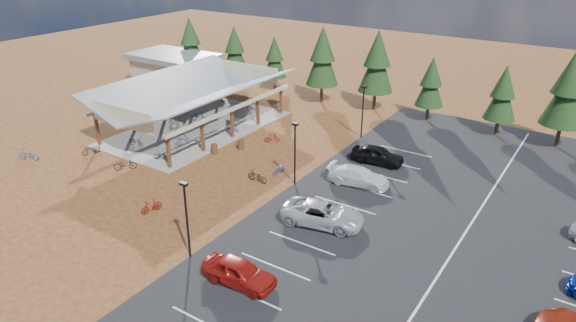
{
  "coord_description": "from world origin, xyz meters",
  "views": [
    {
      "loc": [
        24.67,
        -28.83,
        18.52
      ],
      "look_at": [
        4.17,
        2.28,
        1.67
      ],
      "focal_mm": 32.0,
      "sensor_mm": 36.0,
      "label": 1
    }
  ],
  "objects": [
    {
      "name": "pine_6",
      "position": [
        15.82,
        21.87,
        4.27
      ],
      "size": [
        3.0,
        3.0,
        7.0
      ],
      "color": "#382314",
      "rests_on": "ground"
    },
    {
      "name": "bike_14",
      "position": [
        3.0,
        2.7,
        0.44
      ],
      "size": [
        0.62,
        1.68,
        0.87
      ],
      "primitive_type": "imported",
      "rotation": [
        0.0,
        0.0,
        -0.02
      ],
      "color": "#254494",
      "rests_on": "ground"
    },
    {
      "name": "bike_1",
      "position": [
        -12.23,
        5.98,
        0.56
      ],
      "size": [
        1.54,
        0.46,
        0.92
      ],
      "primitive_type": "imported",
      "rotation": [
        0.0,
        0.0,
        1.59
      ],
      "color": "#9FA2A8",
      "rests_on": "concrete_pad"
    },
    {
      "name": "lamp_post_1",
      "position": [
        5.0,
        2.0,
        2.98
      ],
      "size": [
        0.5,
        0.25,
        5.14
      ],
      "color": "black",
      "rests_on": "ground"
    },
    {
      "name": "bike_12",
      "position": [
        -8.33,
        -3.68,
        0.5
      ],
      "size": [
        1.74,
        1.85,
        0.99
      ],
      "primitive_type": "imported",
      "rotation": [
        0.0,
        0.0,
        2.42
      ],
      "color": "black",
      "rests_on": "ground"
    },
    {
      "name": "car_2",
      "position": [
        9.94,
        -2.16,
        0.83
      ],
      "size": [
        6.09,
        3.72,
        1.58
      ],
      "primitive_type": "imported",
      "rotation": [
        0.0,
        0.0,
        1.78
      ],
      "color": "#AFB1B7",
      "rests_on": "asphalt_lot"
    },
    {
      "name": "concrete_pad",
      "position": [
        -10.0,
        7.0,
        0.05
      ],
      "size": [
        10.6,
        18.6,
        0.1
      ],
      "primitive_type": "cube",
      "color": "gray",
      "rests_on": "ground"
    },
    {
      "name": "bike_7",
      "position": [
        -8.13,
        14.03,
        0.65
      ],
      "size": [
        1.89,
        0.71,
        1.11
      ],
      "primitive_type": "imported",
      "rotation": [
        0.0,
        0.0,
        1.47
      ],
      "color": "maroon",
      "rests_on": "concrete_pad"
    },
    {
      "name": "pine_1",
      "position": [
        -17.05,
        22.11,
        4.6
      ],
      "size": [
        3.23,
        3.23,
        7.53
      ],
      "color": "#382314",
      "rests_on": "ground"
    },
    {
      "name": "lamp_post_2",
      "position": [
        5.0,
        14.0,
        2.98
      ],
      "size": [
        0.5,
        0.25,
        5.14
      ],
      "color": "black",
      "rests_on": "ground"
    },
    {
      "name": "pine_2",
      "position": [
        -11.42,
        22.92,
        4.08
      ],
      "size": [
        2.87,
        2.87,
        6.69
      ],
      "color": "#382314",
      "rests_on": "ground"
    },
    {
      "name": "asphalt_lot",
      "position": [
        18.5,
        3.0,
        0.02
      ],
      "size": [
        27.0,
        44.0,
        0.04
      ],
      "primitive_type": "cube",
      "color": "black",
      "rests_on": "ground"
    },
    {
      "name": "bike_8",
      "position": [
        -13.51,
        -3.15,
        0.44
      ],
      "size": [
        1.04,
        1.77,
        0.88
      ],
      "primitive_type": "imported",
      "rotation": [
        0.0,
        0.0,
        -0.29
      ],
      "color": "black",
      "rests_on": "ground"
    },
    {
      "name": "car_4",
      "position": [
        8.88,
        9.21,
        0.8
      ],
      "size": [
        4.63,
        2.22,
        1.52
      ],
      "primitive_type": "imported",
      "rotation": [
        0.0,
        0.0,
        1.67
      ],
      "color": "black",
      "rests_on": "asphalt_lot"
    },
    {
      "name": "lamp_post_0",
      "position": [
        5.0,
        -10.0,
        2.98
      ],
      "size": [
        0.5,
        0.25,
        5.14
      ],
      "color": "black",
      "rests_on": "ground"
    },
    {
      "name": "pine_4",
      "position": [
        2.47,
        22.42,
        5.46
      ],
      "size": [
        3.84,
        3.84,
        8.94
      ],
      "color": "#382314",
      "rests_on": "ground"
    },
    {
      "name": "bike_5",
      "position": [
        -8.35,
        3.25,
        0.58
      ],
      "size": [
        1.67,
        0.79,
        0.97
      ],
      "primitive_type": "imported",
      "rotation": [
        0.0,
        0.0,
        1.79
      ],
      "color": "#94999D",
      "rests_on": "concrete_pad"
    },
    {
      "name": "pine_7",
      "position": [
        21.25,
        21.88,
        5.59
      ],
      "size": [
        3.93,
        3.93,
        9.14
      ],
      "color": "#382314",
      "rests_on": "ground"
    },
    {
      "name": "car_0",
      "position": [
        9.21,
        -10.42,
        0.8
      ],
      "size": [
        4.56,
        2.04,
        1.52
      ],
      "primitive_type": "imported",
      "rotation": [
        0.0,
        0.0,
        1.63
      ],
      "color": "maroon",
      "rests_on": "asphalt_lot"
    },
    {
      "name": "bike_11",
      "position": [
        -1.1,
        -7.46,
        0.5
      ],
      "size": [
        0.88,
        1.72,
        1.0
      ],
      "primitive_type": "imported",
      "rotation": [
        0.0,
        0.0,
        -0.26
      ],
      "color": "maroon",
      "rests_on": "ground"
    },
    {
      "name": "bike_6",
      "position": [
        -6.41,
        8.23,
        0.5
      ],
      "size": [
        1.57,
        0.61,
        0.81
      ],
      "primitive_type": "imported",
      "rotation": [
        0.0,
        0.0,
        1.62
      ],
      "color": "#24249C",
      "rests_on": "concrete_pad"
    },
    {
      "name": "ground",
      "position": [
        0.0,
        0.0,
        0.0
      ],
      "size": [
        140.0,
        140.0,
        0.0
      ],
      "primitive_type": "plane",
      "color": "#572617",
      "rests_on": "ground"
    },
    {
      "name": "bike_2",
      "position": [
        -11.22,
        8.58,
        0.6
      ],
      "size": [
        1.97,
        0.85,
        1.0
      ],
      "primitive_type": "imported",
      "rotation": [
        0.0,
        0.0,
        1.67
      ],
      "color": "navy",
      "rests_on": "concrete_pad"
    },
    {
      "name": "trash_bin_0",
      "position": [
        -4.34,
        3.1,
        0.45
      ],
      "size": [
        0.6,
        0.6,
        0.9
      ],
      "primitive_type": "cylinder",
      "color": "#4D311B",
      "rests_on": "ground"
    },
    {
      "name": "bike_pavilion",
      "position": [
        -10.0,
        7.0,
        3.82
      ],
      "size": [
        11.65,
        19.4,
        4.97
      ],
      "color": "#4F2D16",
      "rests_on": "concrete_pad"
    },
    {
      "name": "bike_15",
      "position": [
        -1.51,
        8.11,
        0.45
      ],
      "size": [
        1.43,
        1.26,
        0.9
      ],
      "primitive_type": "imported",
      "rotation": [
        0.0,
        0.0,
        2.25
      ],
      "color": "maroon",
      "rests_on": "ground"
    },
    {
      "name": "bike_3",
      "position": [
        -13.54,
        14.64,
        0.58
      ],
      "size": [
        1.68,
        0.84,
        0.97
      ],
      "primitive_type": "imported",
      "rotation": [
        0.0,
        0.0,
        1.32
      ],
      "color": "maroon",
      "rests_on": "concrete_pad"
    },
    {
      "name": "outbuilding",
      "position": [
        -24.0,
        18.0,
        2.03
      ],
      "size": [
        11.0,
        7.0,
        3.9
      ],
      "color": "#ADA593",
      "rests_on": "ground"
    },
    {
      "name": "bike_0",
      "position": [
        -11.43,
        0.27,
        0.54
      ],
      "size": [
        1.69,
        0.67,
        0.87
      ],
      "primitive_type": "imported",
      "rotation": [
        0.0,
        0.0,
        1.62
      ],
      "color": "black",
      "rests_on": "concrete_pad"
    },
    {
      "name": "bike_4",
      "position": [
        -7.13,
        -0.7,
        0.5
      ],
      "size": [
        1.61,
        0.9,
        0.8
      ],
      "primitive_type": "imported",
      "rotation": [
        0.0,
        0.0,
        1.83
      ],
      "color": "black",
      "rests_on": "concrete_pad"
    },
    {
      "name": "pine_0",
      "position": [
        -24.23,
        21.66,
        4.9
      ],
      "size": [
        3.45,
        3.45,
        8.03
      ],
      "color": "#382314",
      "rests_on": "ground"
    },
    {
      "name": "pine_5",
      "position": [
        8.67,
        22.29,
        4.16
      ],
      "size": [
        2.93,
        2.93,
        6.82
      ],
      "color": "#382314",
      "rests_on": "ground"
    },
    {
      "name": "bike_16",
      "position": [
        2.32,
        0.6,
        0.49
      ],
      "size": [
        1.88,
        0.71,
        0.98
      ],
      "primitive_type": "imported",
      "rotation": [
        0.0,
        0.0,
        4.68
      ],
      "color": "black",
      "rests_on": "ground"
    },
    {
      "name": "bike_10",
      "position": [
        -16.91,
        -7.02,
        0.5
      ],
      "size": [
        1.99,
        1.36,
        0.99
      ],
      "primitive_type": "imported",
      "rotation": [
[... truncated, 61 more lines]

